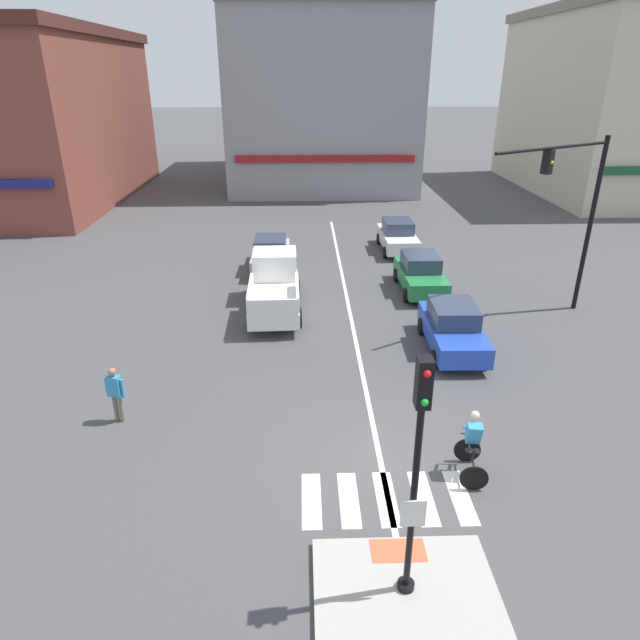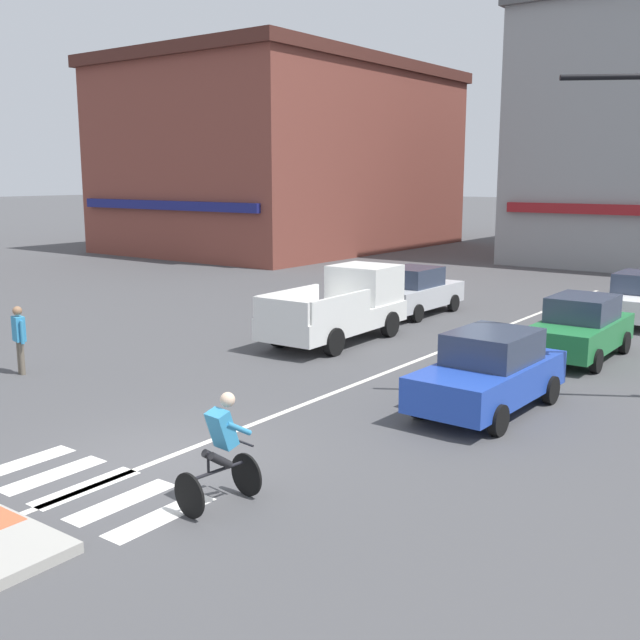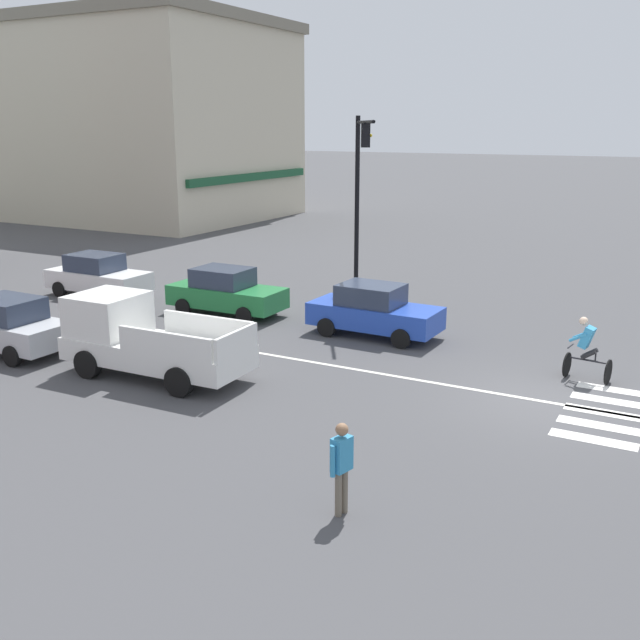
# 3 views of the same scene
# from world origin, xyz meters

# --- Properties ---
(ground_plane) EXTENTS (300.00, 300.00, 0.00)m
(ground_plane) POSITION_xyz_m (0.00, 0.00, 0.00)
(ground_plane) COLOR #474749
(crosswalk_stripe_a) EXTENTS (0.44, 1.80, 0.01)m
(crosswalk_stripe_a) POSITION_xyz_m (-1.70, -1.44, 0.00)
(crosswalk_stripe_a) COLOR silver
(crosswalk_stripe_a) RESTS_ON ground
(crosswalk_stripe_b) EXTENTS (0.44, 1.80, 0.01)m
(crosswalk_stripe_b) POSITION_xyz_m (-0.85, -1.44, 0.00)
(crosswalk_stripe_b) COLOR silver
(crosswalk_stripe_b) RESTS_ON ground
(crosswalk_stripe_c) EXTENTS (0.44, 1.80, 0.01)m
(crosswalk_stripe_c) POSITION_xyz_m (0.00, -1.44, 0.00)
(crosswalk_stripe_c) COLOR silver
(crosswalk_stripe_c) RESTS_ON ground
(crosswalk_stripe_d) EXTENTS (0.44, 1.80, 0.01)m
(crosswalk_stripe_d) POSITION_xyz_m (0.85, -1.44, 0.00)
(crosswalk_stripe_d) COLOR silver
(crosswalk_stripe_d) RESTS_ON ground
(crosswalk_stripe_e) EXTENTS (0.44, 1.80, 0.01)m
(crosswalk_stripe_e) POSITION_xyz_m (1.70, -1.44, 0.00)
(crosswalk_stripe_e) COLOR silver
(crosswalk_stripe_e) RESTS_ON ground
(lane_centre_line) EXTENTS (0.14, 28.00, 0.01)m
(lane_centre_line) POSITION_xyz_m (0.05, 10.00, 0.00)
(lane_centre_line) COLOR silver
(lane_centre_line) RESTS_ON ground
(traffic_light_mast) EXTENTS (5.16, 3.08, 6.79)m
(traffic_light_mast) POSITION_xyz_m (8.28, 8.83, 4.51)
(traffic_light_mast) COLOR black
(traffic_light_mast) RESTS_ON ground
(building_corner_right) EXTENTS (15.41, 19.67, 13.41)m
(building_corner_right) POSITION_xyz_m (24.12, 33.96, 6.72)
(building_corner_right) COLOR beige
(building_corner_right) RESTS_ON ground
(car_green_eastbound_far) EXTENTS (1.87, 4.11, 1.64)m
(car_green_eastbound_far) POSITION_xyz_m (3.32, 11.60, 0.81)
(car_green_eastbound_far) COLOR #237A3D
(car_green_eastbound_far) RESTS_ON ground
(car_white_eastbound_distant) EXTENTS (1.87, 4.11, 1.64)m
(car_white_eastbound_distant) POSITION_xyz_m (3.30, 17.62, 0.81)
(car_white_eastbound_distant) COLOR white
(car_white_eastbound_distant) RESTS_ON ground
(car_blue_eastbound_mid) EXTENTS (1.92, 4.14, 1.64)m
(car_blue_eastbound_mid) POSITION_xyz_m (3.32, 5.93, 0.81)
(car_blue_eastbound_mid) COLOR #2347B7
(car_blue_eastbound_mid) RESTS_ON ground
(car_silver_westbound_distant) EXTENTS (1.87, 4.12, 1.64)m
(car_silver_westbound_distant) POSITION_xyz_m (-3.37, 14.64, 0.81)
(car_silver_westbound_distant) COLOR silver
(car_silver_westbound_distant) RESTS_ON ground
(pickup_truck_white_westbound_far) EXTENTS (2.15, 5.14, 2.08)m
(pickup_truck_white_westbound_far) POSITION_xyz_m (-2.98, 9.80, 0.98)
(pickup_truck_white_westbound_far) COLOR white
(pickup_truck_white_westbound_far) RESTS_ON ground
(cyclist) EXTENTS (0.79, 1.16, 1.68)m
(cyclist) POSITION_xyz_m (2.13, -0.63, 0.87)
(cyclist) COLOR black
(cyclist) RESTS_ON ground
(pedestrian_at_curb_left) EXTENTS (0.54, 0.30, 1.67)m
(pedestrian_at_curb_left) POSITION_xyz_m (-6.98, 1.88, 0.98)
(pedestrian_at_curb_left) COLOR #6B6051
(pedestrian_at_curb_left) RESTS_ON ground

